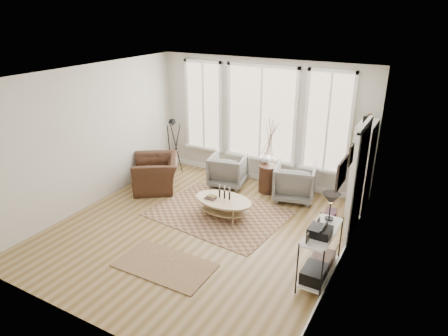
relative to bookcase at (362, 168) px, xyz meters
The scene contains 17 objects.
room 3.30m from the bookcase, 137.70° to the right, with size 5.50×5.54×2.90m.
bay_window 2.57m from the bookcase, 168.63° to the left, with size 4.14×0.12×2.24m.
door 1.10m from the bookcase, 82.91° to the right, with size 0.09×1.06×2.22m.
bookcase is the anchor object (origin of this frame).
low_shelf 2.56m from the bookcase, 91.28° to the right, with size 0.38×1.08×1.30m.
wall_art 2.66m from the bookcase, 86.75° to the right, with size 0.04×0.88×0.44m.
rug_main 3.01m from the bookcase, 148.77° to the right, with size 2.59×1.94×0.01m, color brown.
rug_runner 4.27m from the bookcase, 124.06° to the right, with size 1.59×0.88×0.01m, color brown.
coffee_table 2.85m from the bookcase, 146.34° to the right, with size 1.24×0.82×0.56m.
armchair_left 3.02m from the bookcase, behind, with size 0.80×0.82×0.75m, color slate.
armchair_right 1.45m from the bookcase, behind, with size 0.85×0.87×0.80m, color slate.
side_table 1.99m from the bookcase, behind, with size 0.43×0.43×1.79m.
vase 2.16m from the bookcase, behind, with size 0.25×0.25×0.26m, color silver.
accent_chair 4.50m from the bookcase, 165.79° to the right, with size 1.00×1.14×0.74m, color #3D2418.
tripod_camera 4.54m from the bookcase, behind, with size 0.49×0.49×1.38m.
book_stack_near 1.09m from the bookcase, 126.01° to the right, with size 0.20×0.25×0.16m, color maroon.
book_stack_far 1.16m from the bookcase, 120.68° to the right, with size 0.19×0.25×0.16m, color maroon.
Camera 1 is at (3.60, -5.52, 3.94)m, focal length 32.00 mm.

